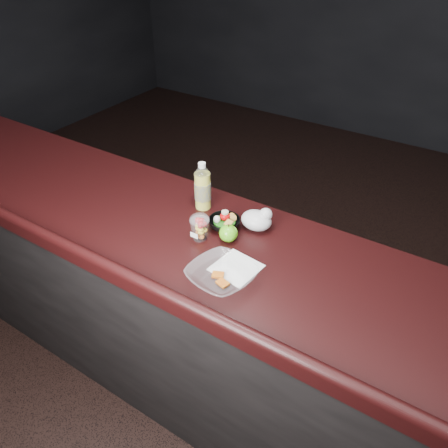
{
  "coord_description": "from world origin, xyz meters",
  "views": [
    {
      "loc": [
        0.78,
        -0.86,
        2.12
      ],
      "look_at": [
        0.02,
        0.33,
        1.1
      ],
      "focal_mm": 35.0,
      "sensor_mm": 36.0,
      "label": 1
    }
  ],
  "objects_px": {
    "lemonade_bottle": "(203,189)",
    "green_apple": "(228,233)",
    "fruit_cup": "(200,227)",
    "takeout_bowl": "(221,276)",
    "snack_bowl": "(224,222)"
  },
  "relations": [
    {
      "from": "lemonade_bottle",
      "to": "green_apple",
      "type": "height_order",
      "value": "lemonade_bottle"
    },
    {
      "from": "fruit_cup",
      "to": "takeout_bowl",
      "type": "xyz_separation_m",
      "value": [
        0.21,
        -0.17,
        -0.03
      ]
    },
    {
      "from": "fruit_cup",
      "to": "green_apple",
      "type": "height_order",
      "value": "fruit_cup"
    },
    {
      "from": "green_apple",
      "to": "takeout_bowl",
      "type": "height_order",
      "value": "green_apple"
    },
    {
      "from": "fruit_cup",
      "to": "snack_bowl",
      "type": "xyz_separation_m",
      "value": [
        0.04,
        0.12,
        -0.03
      ]
    },
    {
      "from": "lemonade_bottle",
      "to": "takeout_bowl",
      "type": "distance_m",
      "value": 0.5
    },
    {
      "from": "takeout_bowl",
      "to": "green_apple",
      "type": "bearing_deg",
      "value": 116.12
    },
    {
      "from": "fruit_cup",
      "to": "green_apple",
      "type": "distance_m",
      "value": 0.12
    },
    {
      "from": "fruit_cup",
      "to": "takeout_bowl",
      "type": "height_order",
      "value": "fruit_cup"
    },
    {
      "from": "fruit_cup",
      "to": "green_apple",
      "type": "bearing_deg",
      "value": 26.15
    },
    {
      "from": "takeout_bowl",
      "to": "snack_bowl",
      "type": "bearing_deg",
      "value": 120.8
    },
    {
      "from": "lemonade_bottle",
      "to": "snack_bowl",
      "type": "bearing_deg",
      "value": -26.01
    },
    {
      "from": "lemonade_bottle",
      "to": "takeout_bowl",
      "type": "relative_size",
      "value": 0.82
    },
    {
      "from": "lemonade_bottle",
      "to": "takeout_bowl",
      "type": "bearing_deg",
      "value": -47.55
    },
    {
      "from": "fruit_cup",
      "to": "takeout_bowl",
      "type": "relative_size",
      "value": 0.42
    }
  ]
}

